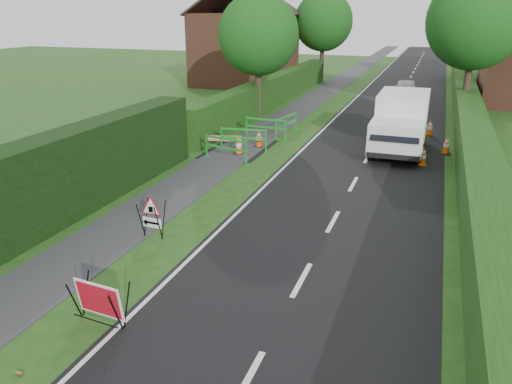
% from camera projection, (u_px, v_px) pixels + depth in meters
% --- Properties ---
extents(ground, '(120.00, 120.00, 0.00)m').
position_uv_depth(ground, '(182.00, 282.00, 11.21)').
color(ground, '#194814').
rests_on(ground, ground).
extents(road_surface, '(6.00, 90.00, 0.02)m').
position_uv_depth(road_surface, '(408.00, 83.00, 41.32)').
color(road_surface, black).
rests_on(road_surface, ground).
extents(footpath, '(2.00, 90.00, 0.02)m').
position_uv_depth(footpath, '(342.00, 80.00, 43.07)').
color(footpath, '#2D2D30').
rests_on(footpath, ground).
extents(hedge_west_near, '(1.10, 18.00, 2.50)m').
position_uv_depth(hedge_west_near, '(9.00, 248.00, 12.80)').
color(hedge_west_near, black).
rests_on(hedge_west_near, ground).
extents(hedge_west_far, '(1.00, 24.00, 1.80)m').
position_uv_depth(hedge_west_far, '(273.00, 104.00, 32.23)').
color(hedge_west_far, '#14380F').
rests_on(hedge_west_far, ground).
extents(hedge_east, '(1.20, 50.00, 1.50)m').
position_uv_depth(hedge_east, '(468.00, 141.00, 23.26)').
color(hedge_east, '#14380F').
rests_on(hedge_east, ground).
extents(house_west, '(7.50, 7.40, 7.88)m').
position_uv_depth(house_west, '(245.00, 48.00, 39.89)').
color(house_west, brown).
rests_on(house_west, ground).
extents(tree_nw, '(4.40, 4.40, 6.70)m').
position_uv_depth(tree_nw, '(258.00, 35.00, 27.03)').
color(tree_nw, '#2D2116').
rests_on(tree_nw, ground).
extents(tree_ne, '(5.20, 5.20, 7.79)m').
position_uv_depth(tree_ne, '(476.00, 21.00, 26.81)').
color(tree_ne, '#2D2116').
rests_on(tree_ne, ground).
extents(tree_fw, '(4.80, 4.80, 7.24)m').
position_uv_depth(tree_fw, '(323.00, 22.00, 41.03)').
color(tree_fw, '#2D2116').
rests_on(tree_fw, ground).
extents(tree_fe, '(4.20, 4.20, 6.33)m').
position_uv_depth(tree_fe, '(464.00, 29.00, 41.27)').
color(tree_fe, '#2D2116').
rests_on(tree_fe, ground).
extents(red_rect_sign, '(1.10, 0.72, 0.90)m').
position_uv_depth(red_rect_sign, '(99.00, 301.00, 9.58)').
color(red_rect_sign, black).
rests_on(red_rect_sign, ground).
extents(triangle_sign, '(0.72, 0.72, 1.02)m').
position_uv_depth(triangle_sign, '(150.00, 214.00, 13.15)').
color(triangle_sign, black).
rests_on(triangle_sign, ground).
extents(works_van, '(2.09, 5.30, 2.41)m').
position_uv_depth(works_van, '(401.00, 122.00, 21.24)').
color(works_van, silver).
rests_on(works_van, ground).
extents(traffic_cone_0, '(0.38, 0.38, 0.79)m').
position_uv_depth(traffic_cone_0, '(423.00, 156.00, 19.41)').
color(traffic_cone_0, black).
rests_on(traffic_cone_0, ground).
extents(traffic_cone_1, '(0.38, 0.38, 0.79)m').
position_uv_depth(traffic_cone_1, '(447.00, 145.00, 21.03)').
color(traffic_cone_1, black).
rests_on(traffic_cone_1, ground).
extents(traffic_cone_2, '(0.38, 0.38, 0.79)m').
position_uv_depth(traffic_cone_2, '(430.00, 128.00, 24.12)').
color(traffic_cone_2, black).
rests_on(traffic_cone_2, ground).
extents(traffic_cone_3, '(0.38, 0.38, 0.79)m').
position_uv_depth(traffic_cone_3, '(239.00, 145.00, 21.07)').
color(traffic_cone_3, black).
rests_on(traffic_cone_3, ground).
extents(traffic_cone_4, '(0.38, 0.38, 0.79)m').
position_uv_depth(traffic_cone_4, '(259.00, 138.00, 22.17)').
color(traffic_cone_4, black).
rests_on(traffic_cone_4, ground).
extents(ped_barrier_0, '(2.08, 0.84, 1.00)m').
position_uv_depth(ped_barrier_0, '(226.00, 146.00, 19.96)').
color(ped_barrier_0, '#198B22').
rests_on(ped_barrier_0, ground).
extents(ped_barrier_1, '(2.09, 0.58, 1.00)m').
position_uv_depth(ped_barrier_1, '(243.00, 136.00, 21.52)').
color(ped_barrier_1, '#198B22').
rests_on(ped_barrier_1, ground).
extents(ped_barrier_2, '(2.08, 0.53, 1.00)m').
position_uv_depth(ped_barrier_2, '(266.00, 126.00, 23.46)').
color(ped_barrier_2, '#198B22').
rests_on(ped_barrier_2, ground).
extents(ped_barrier_3, '(0.74, 2.09, 1.00)m').
position_uv_depth(ped_barrier_3, '(286.00, 123.00, 24.07)').
color(ped_barrier_3, '#198B22').
rests_on(ped_barrier_3, ground).
extents(redwhite_plank, '(1.47, 0.39, 0.25)m').
position_uv_depth(redwhite_plank, '(225.00, 148.00, 22.05)').
color(redwhite_plank, red).
rests_on(redwhite_plank, ground).
extents(litter_can, '(0.12, 0.07, 0.07)m').
position_uv_depth(litter_can, '(20.00, 375.00, 8.37)').
color(litter_can, '#BF7F4C').
rests_on(litter_can, ground).
extents(hatchback_car, '(1.90, 4.10, 1.36)m').
position_uv_depth(hatchback_car, '(406.00, 90.00, 33.29)').
color(hatchback_car, silver).
rests_on(hatchback_car, ground).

